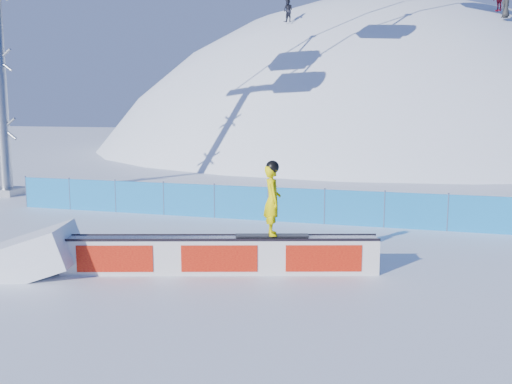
# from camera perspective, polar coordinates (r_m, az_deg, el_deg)

# --- Properties ---
(ground) EXTENTS (160.00, 160.00, 0.00)m
(ground) POSITION_cam_1_polar(r_m,az_deg,el_deg) (15.63, 0.49, -6.28)
(ground) COLOR white
(ground) RESTS_ON ground
(snow_hill) EXTENTS (64.00, 64.00, 64.00)m
(snow_hill) POSITION_cam_1_polar(r_m,az_deg,el_deg) (60.82, 11.47, -12.76)
(snow_hill) COLOR white
(snow_hill) RESTS_ON ground
(safety_fence) EXTENTS (22.05, 0.05, 1.30)m
(safety_fence) POSITION_cam_1_polar(r_m,az_deg,el_deg) (19.78, 4.01, -1.34)
(safety_fence) COLOR #1271B9
(safety_fence) RESTS_ON ground
(rail_box) EXTENTS (7.47, 2.68, 0.92)m
(rail_box) POSITION_cam_1_polar(r_m,az_deg,el_deg) (13.87, -3.63, -6.31)
(rail_box) COLOR silver
(rail_box) RESTS_ON ground
(snow_ramp) EXTENTS (3.03, 2.35, 1.66)m
(snow_ramp) POSITION_cam_1_polar(r_m,az_deg,el_deg) (15.03, -22.26, -7.55)
(snow_ramp) COLOR white
(snow_ramp) RESTS_ON ground
(snowboarder) EXTENTS (1.77, 0.80, 1.83)m
(snowboarder) POSITION_cam_1_polar(r_m,az_deg,el_deg) (13.56, 1.64, -0.73)
(snowboarder) COLOR black
(snowboarder) RESTS_ON rail_box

